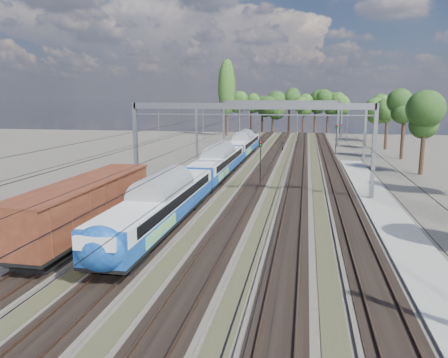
% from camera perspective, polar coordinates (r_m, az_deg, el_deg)
% --- Properties ---
extents(track_bed, '(21.00, 130.00, 0.34)m').
position_cam_1_polar(track_bed, '(57.42, 5.16, 1.12)').
color(track_bed, '#47423A').
rests_on(track_bed, ground).
extents(platform, '(3.00, 70.00, 0.30)m').
position_cam_1_polar(platform, '(33.42, 21.81, -6.39)').
color(platform, gray).
rests_on(platform, ground).
extents(catenary, '(25.65, 130.00, 9.00)m').
position_cam_1_polar(catenary, '(64.36, 6.22, 7.75)').
color(catenary, gray).
rests_on(catenary, ground).
extents(tree_belt, '(39.55, 101.33, 11.35)m').
position_cam_1_polar(tree_belt, '(105.90, 11.74, 9.63)').
color(tree_belt, black).
rests_on(tree_belt, ground).
extents(poplar, '(4.40, 4.40, 19.04)m').
position_cam_1_polar(poplar, '(111.22, 0.37, 11.78)').
color(poplar, black).
rests_on(poplar, ground).
extents(emu_train, '(2.89, 61.18, 4.23)m').
position_cam_1_polar(emu_train, '(50.24, -0.76, 2.57)').
color(emu_train, black).
rests_on(emu_train, ground).
extents(freight_boxcar, '(3.12, 15.07, 3.89)m').
position_cam_1_polar(freight_boxcar, '(30.75, -17.53, -3.27)').
color(freight_boxcar, black).
rests_on(freight_boxcar, ground).
extents(worker, '(0.41, 0.62, 1.70)m').
position_cam_1_polar(worker, '(79.30, 7.70, 4.21)').
color(worker, black).
rests_on(worker, ground).
extents(signal_near, '(0.36, 0.33, 5.10)m').
position_cam_1_polar(signal_near, '(45.60, 4.79, 2.66)').
color(signal_near, black).
rests_on(signal_near, ground).
extents(signal_far, '(0.36, 0.33, 5.11)m').
position_cam_1_polar(signal_far, '(75.67, 14.46, 5.49)').
color(signal_far, black).
rests_on(signal_far, ground).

